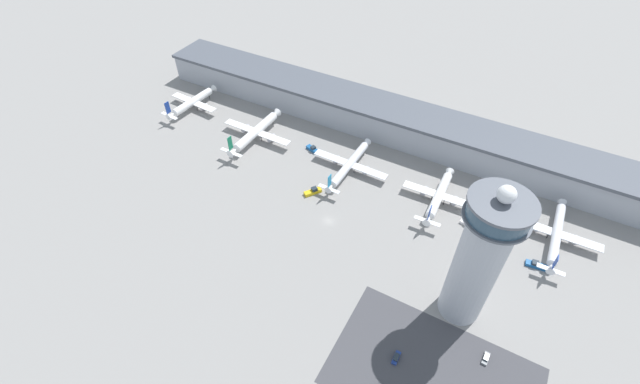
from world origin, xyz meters
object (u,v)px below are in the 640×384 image
Objects in this scene: car_white_wagon at (486,358)px; service_truck_catering at (469,224)px; control_tower at (479,258)px; service_truck_water at (312,149)px; airplane_gate_bravo at (256,132)px; airplane_gate_charlie at (349,164)px; service_truck_fuel at (536,265)px; airplane_gate_delta at (439,195)px; service_truck_baggage at (313,191)px; car_blue_compact at (396,358)px; airplane_gate_echo at (557,234)px; airplane_gate_alpha at (193,102)px.

service_truck_catering is at bearing 110.17° from car_white_wagon.
control_tower reaches higher than service_truck_water.
service_truck_catering is (112.46, -5.26, -3.97)m from airplane_gate_bravo.
service_truck_fuel is at bearing -9.56° from airplane_gate_charlie.
airplane_gate_charlie is at bearing 173.71° from service_truck_catering.
airplane_gate_delta is 46.70m from service_truck_fuel.
service_truck_baggage is 1.72× the size of car_white_wagon.
airplane_gate_bravo is 8.67× the size of car_blue_compact.
airplane_gate_echo is 85.72m from car_blue_compact.
airplane_gate_charlie is (100.20, -4.75, -0.50)m from airplane_gate_alpha.
control_tower is at bearing -20.91° from airplane_gate_bravo.
service_truck_baggage reaches higher than service_truck_fuel.
service_truck_catering is at bearing -4.05° from airplane_gate_alpha.
airplane_gate_alpha is at bearing 178.17° from airplane_gate_delta.
airplane_gate_delta is 0.88× the size of airplane_gate_echo.
car_white_wagon is at bearing -24.28° from airplane_gate_bravo.
airplane_gate_echo reaches higher than service_truck_fuel.
airplane_gate_delta is 4.37× the size of service_truck_fuel.
car_blue_compact is (54.14, -75.03, -3.45)m from airplane_gate_charlie.
service_truck_fuel is (21.23, 32.12, -28.24)m from control_tower.
car_blue_compact is (-12.33, -28.14, -28.51)m from control_tower.
control_tower is 107.08m from service_truck_water.
service_truck_baggage is (-51.09, -21.70, -3.28)m from airplane_gate_delta.
service_truck_catering is at bearing 12.57° from service_truck_baggage.
service_truck_fuel is at bearing -10.07° from service_truck_water.
service_truck_fuel is at bearing 56.53° from control_tower.
control_tower is 85.11m from airplane_gate_charlie.
service_truck_water is at bearing 120.29° from service_truck_baggage.
airplane_gate_echo is at bearing 79.21° from car_white_wagon.
control_tower is at bearing -17.21° from airplane_gate_alpha.
airplane_gate_bravo is 1.01× the size of airplane_gate_charlie.
car_blue_compact is at bearing -40.95° from service_truck_baggage.
airplane_gate_charlie is 91.66m from airplane_gate_echo.
control_tower reaches higher than airplane_gate_charlie.
car_blue_compact is at bearing -113.65° from control_tower.
control_tower is 41.92m from car_blue_compact.
airplane_gate_bravo is at bearing 145.43° from car_blue_compact.
service_truck_fuel is 46.99m from car_white_wagon.
car_white_wagon is (79.62, -61.06, -3.45)m from airplane_gate_charlie.
airplane_gate_echo is 17.51m from service_truck_fuel.
airplane_gate_echo is at bearing -0.83° from airplane_gate_alpha.
airplane_gate_alpha is 4.88× the size of service_truck_water.
service_truck_catering is (16.03, -6.74, -3.44)m from airplane_gate_delta.
service_truck_baggage is at bearing -59.71° from service_truck_water.
control_tower is 12.66× the size of car_white_wagon.
control_tower is 47.75m from service_truck_fuel.
airplane_gate_echo is at bearing 76.76° from service_truck_fuel.
service_truck_catering is (59.61, -6.57, -3.18)m from airplane_gate_charlie.
airplane_gate_alpha is (-166.66, 51.64, -24.57)m from control_tower.
service_truck_water reaches higher than car_white_wagon.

